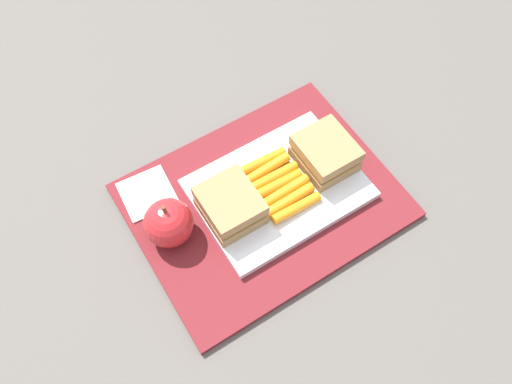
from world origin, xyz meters
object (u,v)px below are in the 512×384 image
object	(u,v)px
sandwich_half_left	(325,153)
apple	(168,223)
sandwich_half_right	(230,205)
carrot_sticks_bundle	(278,184)
paper_napkin	(147,193)
food_tray	(278,189)

from	to	relation	value
sandwich_half_left	apple	world-z (taller)	apple
sandwich_half_left	sandwich_half_right	xyz separation A→B (m)	(0.16, 0.00, 0.00)
sandwich_half_left	apple	xyz separation A→B (m)	(0.24, -0.02, -0.00)
sandwich_half_right	carrot_sticks_bundle	world-z (taller)	sandwich_half_right
carrot_sticks_bundle	paper_napkin	distance (m)	0.19
sandwich_half_right	apple	world-z (taller)	apple
sandwich_half_left	paper_napkin	bearing A→B (deg)	-21.76
sandwich_half_right	apple	distance (m)	0.08
sandwich_half_left	sandwich_half_right	world-z (taller)	same
sandwich_half_right	paper_napkin	bearing A→B (deg)	-49.21
paper_napkin	apple	bearing A→B (deg)	90.34
sandwich_half_right	paper_napkin	distance (m)	0.13
sandwich_half_left	apple	distance (m)	0.24
sandwich_half_right	paper_napkin	size ratio (longest dim) A/B	1.14
carrot_sticks_bundle	apple	world-z (taller)	apple
paper_napkin	sandwich_half_right	bearing A→B (deg)	130.79
sandwich_half_right	carrot_sticks_bundle	distance (m)	0.08
sandwich_half_left	paper_napkin	world-z (taller)	sandwich_half_left
food_tray	apple	size ratio (longest dim) A/B	2.98
food_tray	apple	distance (m)	0.16
food_tray	sandwich_half_left	bearing A→B (deg)	180.00
sandwich_half_right	food_tray	bearing A→B (deg)	180.00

